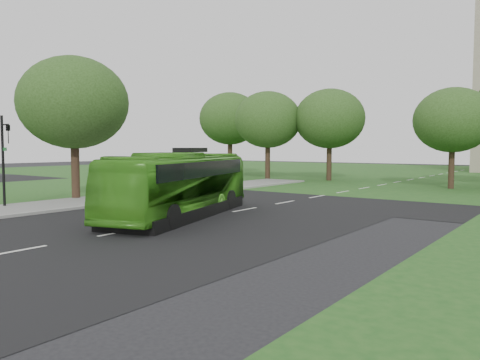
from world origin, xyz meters
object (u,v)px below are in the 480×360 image
Objects in this scene: tree_park_b at (330,119)px; bus at (181,184)px; tree_park_a at (268,120)px; traffic_light at (4,154)px; tree_park_c at (453,120)px; tree_park_f at (230,119)px; tree_side_near at (74,103)px.

tree_park_b is 26.59m from bus.
tree_park_a is 0.82× the size of bus.
traffic_light is at bearing -87.39° from tree_park_a.
tree_park_a reaches higher than tree_park_c.
tree_park_a is 25.97m from bus.
tree_park_b is at bearing -10.69° from tree_park_f.
tree_park_f is at bearing 169.31° from tree_park_b.
tree_park_b is 0.91× the size of tree_park_f.
traffic_light reaches higher than bus.
traffic_light is at bearing -98.39° from tree_park_b.
tree_park_f is at bearing 106.93° from bus.
tree_park_f reaches higher than tree_park_c.
tree_park_f is at bearing 108.79° from tree_side_near.
tree_park_a is 1.12× the size of tree_park_c.
tree_side_near is at bearing 89.59° from traffic_light.
tree_park_c is 1.60× the size of traffic_light.
traffic_light is (-9.27, -3.50, 1.37)m from bus.
tree_side_near is at bearing 156.45° from bus.
tree_park_c is at bearing 56.79° from bus.
tree_park_f is at bearing 168.42° from tree_park_c.
tree_park_b reaches higher than tree_park_a.
tree_park_b reaches higher than bus.
bus is at bearing 12.32° from traffic_light.
tree_park_b is 1.13× the size of tree_park_c.
tree_park_b is at bearing 167.34° from tree_park_c.
tree_park_c is (17.17, -0.21, -0.63)m from tree_park_a.
tree_park_a is 1.01× the size of tree_side_near.
tree_side_near is 1.78× the size of traffic_light.
tree_park_a is 0.90× the size of tree_park_f.
traffic_light is (9.94, -31.94, -3.75)m from tree_park_f.
tree_park_c is 0.90× the size of tree_side_near.
tree_park_c is 26.45m from tree_park_f.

